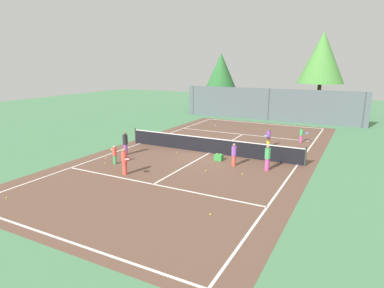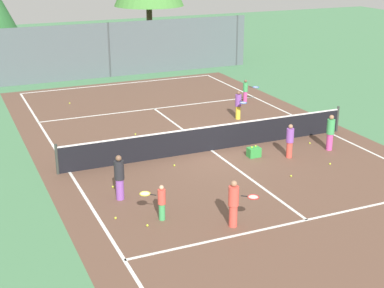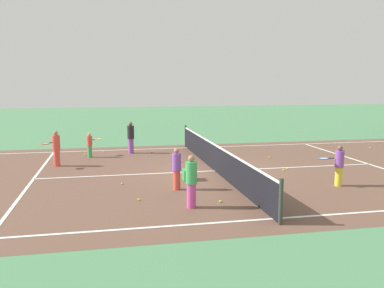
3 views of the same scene
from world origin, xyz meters
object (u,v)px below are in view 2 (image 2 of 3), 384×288
Objects in this scene: player_4 at (238,105)px; tennis_ball_3 at (197,130)px; tennis_ball_10 at (330,164)px; player_6 at (330,132)px; player_5 at (119,177)px; tennis_ball_4 at (147,225)px; ball_crate at (254,152)px; tennis_ball_0 at (174,165)px; tennis_ball_8 at (291,176)px; player_2 at (234,203)px; player_0 at (246,90)px; tennis_ball_5 at (135,134)px; tennis_ball_9 at (190,129)px; player_3 at (290,141)px; tennis_ball_7 at (70,103)px; tennis_ball_11 at (116,218)px; player_1 at (160,201)px; tennis_ball_2 at (113,187)px; tennis_ball_12 at (310,143)px.

player_4 is 2.60m from tennis_ball_3.
player_6 is at bearing 54.93° from tennis_ball_10.
player_5 reaches higher than tennis_ball_4.
ball_crate is 3.11m from tennis_ball_0.
player_2 is at bearing -145.32° from tennis_ball_8.
player_0 is 7.35m from tennis_ball_5.
player_0 reaches higher than tennis_ball_0.
player_0 is 17.04× the size of tennis_ball_9.
player_3 reaches higher than player_0.
player_4 is at bearing 39.41° from player_5.
player_0 is 17.04× the size of tennis_ball_7.
tennis_ball_7 is (-1.43, 14.82, -0.69)m from player_2.
player_4 reaches higher than tennis_ball_5.
player_4 is at bearing 42.77° from tennis_ball_11.
player_3 is at bearing -26.65° from ball_crate.
player_4 reaches higher than player_1.
player_0 reaches higher than player_1.
player_6 is 9.57m from tennis_ball_11.
player_5 is (-9.21, -8.62, 0.16)m from player_0.
tennis_ball_7 is 13.35m from tennis_ball_8.
tennis_ball_11 is at bearing -174.37° from tennis_ball_8.
tennis_ball_10 is (0.96, -1.23, -0.63)m from player_3.
player_5 is 7.85m from tennis_ball_10.
tennis_ball_2 is 1.00× the size of tennis_ball_12.
tennis_ball_10 is (2.13, -1.82, -0.15)m from ball_crate.
player_6 reaches higher than tennis_ball_8.
player_6 is 21.33× the size of tennis_ball_8.
tennis_ball_12 is at bearing -32.79° from tennis_ball_5.
tennis_ball_9 is (-0.20, 0.22, 0.00)m from tennis_ball_3.
tennis_ball_5 is (2.27, 7.90, 0.00)m from tennis_ball_4.
player_3 is 4.75m from tennis_ball_3.
tennis_ball_9 is (-2.03, 4.56, -0.63)m from player_3.
tennis_ball_10 is at bearing 7.03° from tennis_ball_11.
tennis_ball_8 and tennis_ball_11 have the same top height.
player_1 is at bearing 144.67° from player_2.
player_6 is 3.38m from tennis_ball_8.
player_1 reaches higher than tennis_ball_2.
player_2 is 21.20× the size of tennis_ball_4.
player_3 is at bearing 0.48° from tennis_ball_2.
tennis_ball_10 is 2.27m from tennis_ball_12.
tennis_ball_3 is at bearing 46.76° from player_5.
tennis_ball_10 is at bearing -106.34° from tennis_ball_12.
tennis_ball_9 is at bearing -6.18° from tennis_ball_5.
player_5 reaches higher than player_1.
player_5 reaches higher than tennis_ball_8.
player_4 is 2.73m from tennis_ball_9.
player_3 reaches higher than tennis_ball_4.
tennis_ball_0 is at bearing 168.12° from player_3.
tennis_ball_8 is (-0.96, -1.63, -0.63)m from player_3.
tennis_ball_7 is at bearing 85.27° from player_5.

